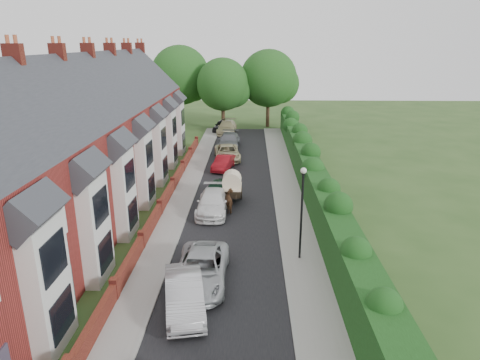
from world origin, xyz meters
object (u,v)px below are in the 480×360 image
object	(u,v)px
horse_cart	(232,185)
car_white	(213,202)
car_silver_a	(184,294)
car_silver_b	(201,269)
lamppost	(302,202)
car_black	(223,126)
car_green	(217,191)
car_grey	(229,141)
car_beige	(227,153)
car_red	(224,163)
horse	(231,201)

from	to	relation	value
horse_cart	car_white	bearing A→B (deg)	-120.51
car_silver_a	car_white	world-z (taller)	car_silver_a
car_silver_b	horse_cart	bearing A→B (deg)	85.48
lamppost	car_black	bearing A→B (deg)	100.48
car_white	car_green	bearing A→B (deg)	87.01
horse_cart	car_silver_b	bearing A→B (deg)	-95.05
car_grey	car_white	bearing A→B (deg)	-89.27
lamppost	car_white	world-z (taller)	lamppost
car_green	car_grey	size ratio (longest dim) A/B	0.78
lamppost	car_black	world-z (taller)	lamppost
car_white	car_black	distance (m)	28.02
lamppost	car_beige	xyz separation A→B (m)	(-5.00, 20.39, -2.58)
horse_cart	car_black	bearing A→B (deg)	95.25
car_green	car_black	size ratio (longest dim) A/B	0.98
lamppost	car_white	size ratio (longest dim) A/B	1.04
car_black	car_beige	bearing A→B (deg)	-70.23
car_silver_a	car_red	distance (m)	21.55
lamppost	horse_cart	bearing A→B (deg)	114.85
lamppost	car_red	xyz separation A→B (m)	(-5.14, 16.94, -2.65)
car_silver_a	horse_cart	bearing A→B (deg)	72.34
horse	car_grey	bearing A→B (deg)	-100.36
car_beige	car_black	xyz separation A→B (m)	(-1.40, 14.21, 0.02)
car_silver_b	car_beige	bearing A→B (deg)	90.53
car_beige	car_grey	bearing A→B (deg)	84.14
car_green	car_black	bearing A→B (deg)	107.33
car_green	car_grey	xyz separation A→B (m)	(0.01, 16.45, 0.07)
car_white	car_beige	distance (m)	13.79
car_white	horse	bearing A→B (deg)	11.37
car_silver_b	lamppost	bearing A→B (deg)	26.56
car_red	car_grey	size ratio (longest dim) A/B	0.72
lamppost	car_red	world-z (taller)	lamppost
car_silver_b	horse	world-z (taller)	car_silver_b
car_red	car_black	size ratio (longest dim) A/B	0.91
car_silver_a	car_red	size ratio (longest dim) A/B	1.16
car_silver_b	car_black	xyz separation A→B (m)	(-1.40, 37.04, -0.00)
car_black	horse	world-z (taller)	car_black
car_black	horse_cart	size ratio (longest dim) A/B	1.35
car_red	car_beige	world-z (taller)	car_beige
car_silver_b	horse_cart	world-z (taller)	horse_cart
lamppost	car_silver_b	world-z (taller)	lamppost
car_silver_b	car_red	size ratio (longest dim) A/B	1.35
car_beige	car_white	bearing A→B (deg)	-97.79
car_white	car_beige	bearing A→B (deg)	89.61
car_white	car_grey	bearing A→B (deg)	90.12
horse	car_silver_b	bearing A→B (deg)	70.32
lamppost	horse	distance (m)	8.33
car_silver_a	car_black	xyz separation A→B (m)	(-0.91, 39.21, -0.02)
car_white	car_silver_a	bearing A→B (deg)	-90.67
car_white	car_red	distance (m)	10.34
lamppost	horse_cart	distance (m)	9.76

